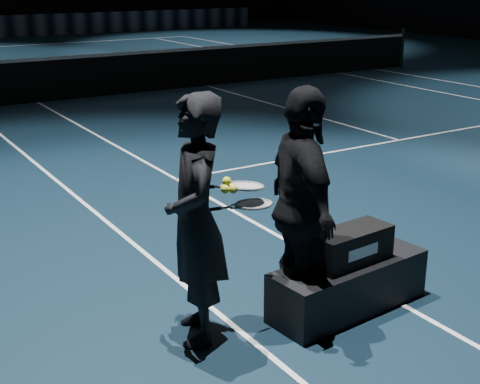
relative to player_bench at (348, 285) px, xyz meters
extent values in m
plane|color=black|center=(4.54, 10.37, -0.21)|extent=(36.00, 36.00, 0.00)
cylinder|color=black|center=(10.94, 10.37, 0.34)|extent=(0.10, 0.10, 1.10)
cube|color=black|center=(4.54, 10.37, 0.24)|extent=(12.80, 0.02, 0.86)
cube|color=white|center=(4.54, 10.37, 0.70)|extent=(12.80, 0.03, 0.07)
cube|color=black|center=(4.54, 25.87, 0.24)|extent=(22.00, 0.15, 0.90)
cube|color=black|center=(0.00, 0.00, 0.00)|extent=(1.44, 0.59, 0.42)
cube|color=black|center=(0.00, 0.00, 0.35)|extent=(0.72, 0.36, 0.28)
cube|color=white|center=(0.00, -0.15, 0.35)|extent=(0.33, 0.03, 0.09)
imported|color=black|center=(-1.25, 0.28, 0.72)|extent=(0.66, 0.79, 1.87)
imported|color=black|center=(-0.42, 0.11, 0.72)|extent=(0.75, 1.18, 1.87)
camera|label=1|loc=(-3.37, -3.72, 2.44)|focal=50.00mm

